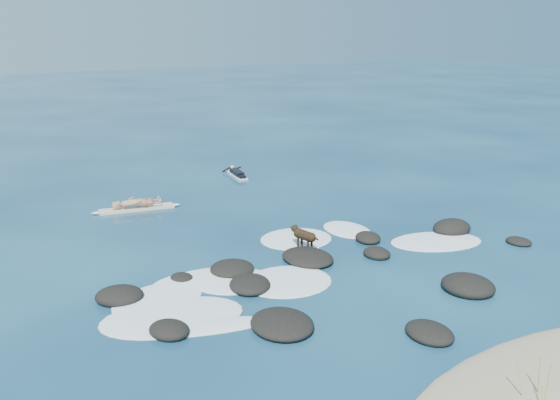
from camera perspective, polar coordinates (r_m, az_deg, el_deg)
ground at (r=19.04m, az=5.10°, el=-5.65°), size 160.00×160.00×0.00m
reef_rocks at (r=17.74m, az=5.27°, el=-6.93°), size 14.67×7.28×0.61m
breaking_foam at (r=18.17m, az=-0.83°, el=-6.65°), size 13.28×6.08×0.12m
standing_surfer_rig at (r=24.48m, az=-13.07°, el=0.81°), size 3.39×1.09×1.93m
paddling_surfer_rig at (r=29.42m, az=-3.99°, el=2.45°), size 0.98×2.18×0.38m
dog at (r=19.66m, az=2.16°, el=-3.23°), size 0.47×1.26×0.80m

